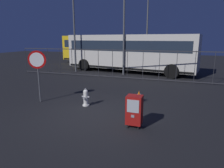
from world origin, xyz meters
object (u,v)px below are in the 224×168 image
(stop_sign, at_px, (37,66))
(traffic_cone, at_px, (139,97))
(fire_hydrant, at_px, (86,98))
(street_light_near_left, at_px, (147,24))
(street_light_far_left, at_px, (74,25))
(newspaper_box_primary, at_px, (134,110))
(bus_far, at_px, (108,48))
(bus_near, at_px, (130,51))
(street_light_near_right, at_px, (124,17))

(stop_sign, bearing_deg, traffic_cone, 18.14)
(fire_hydrant, distance_m, stop_sign, 2.48)
(fire_hydrant, relative_size, street_light_near_left, 0.10)
(stop_sign, distance_m, street_light_far_left, 8.61)
(traffic_cone, distance_m, street_light_near_left, 14.22)
(newspaper_box_primary, bearing_deg, street_light_far_left, 128.04)
(bus_far, distance_m, street_light_far_left, 6.23)
(stop_sign, relative_size, traffic_cone, 4.21)
(bus_near, bearing_deg, street_light_near_left, 94.74)
(newspaper_box_primary, distance_m, traffic_cone, 2.58)
(traffic_cone, bearing_deg, newspaper_box_primary, -81.54)
(fire_hydrant, relative_size, street_light_near_right, 0.10)
(stop_sign, relative_size, bus_far, 0.21)
(stop_sign, bearing_deg, bus_far, 97.74)
(stop_sign, relative_size, street_light_far_left, 0.34)
(street_light_far_left, bearing_deg, street_light_near_right, -1.79)
(street_light_far_left, bearing_deg, stop_sign, -71.62)
(traffic_cone, relative_size, street_light_near_left, 0.07)
(newspaper_box_primary, distance_m, bus_near, 10.77)
(stop_sign, bearing_deg, bus_near, 79.53)
(bus_near, bearing_deg, newspaper_box_primary, -66.31)
(stop_sign, bearing_deg, fire_hydrant, 4.56)
(newspaper_box_primary, height_order, stop_sign, stop_sign)
(street_light_near_left, relative_size, street_light_far_left, 1.13)
(newspaper_box_primary, xyz_separation_m, street_light_near_left, (-2.41, 16.04, 3.64))
(street_light_near_right, bearing_deg, fire_hydrant, -85.73)
(bus_far, height_order, street_light_near_left, street_light_near_left)
(street_light_near_left, height_order, street_light_far_left, street_light_near_left)
(fire_hydrant, height_order, newspaper_box_primary, newspaper_box_primary)
(newspaper_box_primary, height_order, street_light_near_right, street_light_near_right)
(fire_hydrant, xyz_separation_m, bus_near, (-0.44, 8.98, 1.36))
(traffic_cone, distance_m, street_light_far_left, 10.03)
(bus_near, height_order, street_light_near_right, street_light_near_right)
(newspaper_box_primary, bearing_deg, street_light_near_left, 98.55)
(stop_sign, relative_size, street_light_near_right, 0.30)
(fire_hydrant, bearing_deg, bus_near, 92.84)
(stop_sign, bearing_deg, newspaper_box_primary, -14.82)
(newspaper_box_primary, height_order, bus_far, bus_far)
(street_light_near_left, bearing_deg, bus_far, -163.90)
(fire_hydrant, bearing_deg, stop_sign, -175.44)
(traffic_cone, relative_size, bus_far, 0.05)
(street_light_near_right, xyz_separation_m, street_light_far_left, (-4.19, 0.13, -0.46))
(fire_hydrant, distance_m, bus_far, 14.19)
(stop_sign, xyz_separation_m, street_light_near_right, (1.57, 7.77, 2.65))
(newspaper_box_primary, bearing_deg, bus_near, 105.12)
(fire_hydrant, height_order, bus_near, bus_near)
(fire_hydrant, height_order, stop_sign, stop_sign)
(fire_hydrant, xyz_separation_m, stop_sign, (-2.14, -0.17, 1.25))
(street_light_near_right, bearing_deg, street_light_far_left, 178.21)
(street_light_near_right, bearing_deg, bus_near, 84.95)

